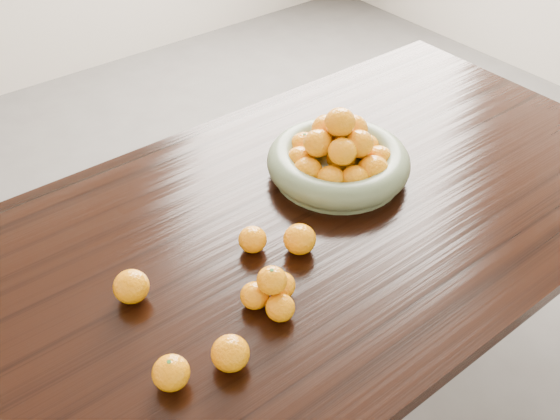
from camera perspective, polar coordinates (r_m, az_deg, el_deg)
ground at (r=2.03m, az=0.60°, el=-17.60°), size 5.00×5.00×0.00m
dining_table at (r=1.51m, az=0.77°, el=-3.94°), size 2.00×1.00×0.75m
fruit_bowl at (r=1.59m, az=5.37°, el=4.73°), size 0.36×0.36×0.19m
orange_pyramid at (r=1.25m, az=-0.74°, el=-7.50°), size 0.12×0.12×0.10m
loose_orange_0 at (r=1.15m, az=-9.93°, el=-14.45°), size 0.07×0.07×0.06m
loose_orange_1 at (r=1.16m, az=-4.56°, el=-12.93°), size 0.07×0.07×0.07m
loose_orange_2 at (r=1.37m, az=1.81°, el=-2.68°), size 0.07×0.07×0.07m
loose_orange_3 at (r=1.30m, az=-13.44°, el=-6.82°), size 0.07×0.07×0.07m
loose_orange_4 at (r=1.37m, az=-2.52°, el=-2.72°), size 0.06×0.06×0.06m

